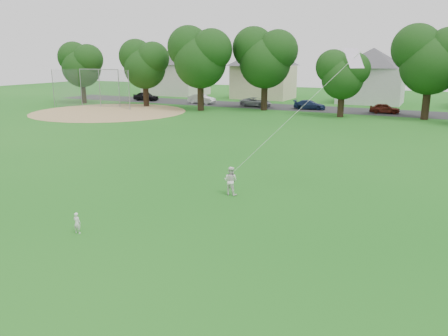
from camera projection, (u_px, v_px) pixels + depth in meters
The scene contains 10 objects.
ground at pixel (148, 234), 16.04m from camera, with size 160.00×160.00×0.00m, color #155E16.
street at pixel (357, 111), 52.45m from camera, with size 90.00×7.00×0.01m, color #2D2D30.
dirt_infield at pixel (109, 112), 51.56m from camera, with size 18.00×18.00×0.02m, color #9E7F51.
toddler at pixel (77, 223), 16.03m from camera, with size 0.30×0.19×0.81m, color silver.
older_boy at pixel (231, 181), 20.47m from camera, with size 0.67×0.52×1.37m, color white.
kite at pixel (290, 118), 19.80m from camera, with size 2.93×1.83×7.57m.
baseball_backstop at pixel (97, 88), 55.83m from camera, with size 10.78×3.26×4.76m.
tree_row at pixel (404, 56), 43.23m from camera, with size 82.39×9.84×10.54m.
parked_cars at pixel (367, 107), 50.88m from camera, with size 63.65×2.36×1.29m.
house_row at pixel (362, 69), 60.57m from camera, with size 76.86×13.50×9.32m.
Camera 1 is at (9.16, -12.12, 6.33)m, focal length 35.00 mm.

